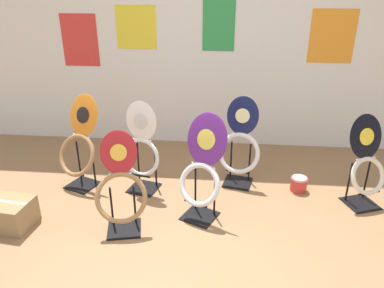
{
  "coord_description": "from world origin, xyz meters",
  "views": [
    {
      "loc": [
        0.2,
        -2.04,
        1.99
      ],
      "look_at": [
        -0.1,
        1.13,
        0.55
      ],
      "focal_mm": 35.0,
      "sensor_mm": 36.0,
      "label": 1
    }
  ],
  "objects_px": {
    "toilet_seat_display_orange_sun": "(79,146)",
    "storage_box": "(8,213)",
    "paint_can": "(299,183)",
    "toilet_seat_display_navy_moon": "(240,147)",
    "toilet_seat_display_crimson_swirl": "(121,189)",
    "toilet_seat_display_white_plain": "(142,151)",
    "toilet_seat_display_purple_note": "(202,171)",
    "toilet_seat_display_jazz_black": "(366,166)"
  },
  "relations": [
    {
      "from": "toilet_seat_display_orange_sun",
      "to": "paint_can",
      "type": "relative_size",
      "value": 5.56
    },
    {
      "from": "toilet_seat_display_crimson_swirl",
      "to": "toilet_seat_display_white_plain",
      "type": "height_order",
      "value": "toilet_seat_display_white_plain"
    },
    {
      "from": "toilet_seat_display_crimson_swirl",
      "to": "toilet_seat_display_orange_sun",
      "type": "bearing_deg",
      "value": 131.23
    },
    {
      "from": "toilet_seat_display_jazz_black",
      "to": "storage_box",
      "type": "distance_m",
      "value": 3.22
    },
    {
      "from": "toilet_seat_display_purple_note",
      "to": "toilet_seat_display_orange_sun",
      "type": "distance_m",
      "value": 1.33
    },
    {
      "from": "toilet_seat_display_navy_moon",
      "to": "toilet_seat_display_white_plain",
      "type": "bearing_deg",
      "value": -167.46
    },
    {
      "from": "toilet_seat_display_white_plain",
      "to": "toilet_seat_display_jazz_black",
      "type": "height_order",
      "value": "toilet_seat_display_white_plain"
    },
    {
      "from": "toilet_seat_display_purple_note",
      "to": "paint_can",
      "type": "height_order",
      "value": "toilet_seat_display_purple_note"
    },
    {
      "from": "toilet_seat_display_white_plain",
      "to": "toilet_seat_display_orange_sun",
      "type": "height_order",
      "value": "toilet_seat_display_orange_sun"
    },
    {
      "from": "toilet_seat_display_purple_note",
      "to": "paint_can",
      "type": "xyz_separation_m",
      "value": [
        0.95,
        0.52,
        -0.37
      ]
    },
    {
      "from": "toilet_seat_display_crimson_swirl",
      "to": "toilet_seat_display_purple_note",
      "type": "bearing_deg",
      "value": 21.91
    },
    {
      "from": "toilet_seat_display_purple_note",
      "to": "storage_box",
      "type": "relative_size",
      "value": 2.12
    },
    {
      "from": "toilet_seat_display_purple_note",
      "to": "toilet_seat_display_navy_moon",
      "type": "relative_size",
      "value": 1.03
    },
    {
      "from": "toilet_seat_display_white_plain",
      "to": "toilet_seat_display_navy_moon",
      "type": "relative_size",
      "value": 1.01
    },
    {
      "from": "toilet_seat_display_crimson_swirl",
      "to": "storage_box",
      "type": "relative_size",
      "value": 1.94
    },
    {
      "from": "toilet_seat_display_purple_note",
      "to": "toilet_seat_display_navy_moon",
      "type": "height_order",
      "value": "toilet_seat_display_purple_note"
    },
    {
      "from": "toilet_seat_display_crimson_swirl",
      "to": "toilet_seat_display_orange_sun",
      "type": "distance_m",
      "value": 0.92
    },
    {
      "from": "toilet_seat_display_white_plain",
      "to": "toilet_seat_display_navy_moon",
      "type": "bearing_deg",
      "value": 12.54
    },
    {
      "from": "toilet_seat_display_crimson_swirl",
      "to": "toilet_seat_display_orange_sun",
      "type": "height_order",
      "value": "toilet_seat_display_orange_sun"
    },
    {
      "from": "toilet_seat_display_navy_moon",
      "to": "paint_can",
      "type": "relative_size",
      "value": 5.45
    },
    {
      "from": "toilet_seat_display_jazz_black",
      "to": "paint_can",
      "type": "distance_m",
      "value": 0.65
    },
    {
      "from": "toilet_seat_display_purple_note",
      "to": "toilet_seat_display_orange_sun",
      "type": "relative_size",
      "value": 1.01
    },
    {
      "from": "toilet_seat_display_jazz_black",
      "to": "toilet_seat_display_purple_note",
      "type": "bearing_deg",
      "value": -167.19
    },
    {
      "from": "toilet_seat_display_navy_moon",
      "to": "storage_box",
      "type": "bearing_deg",
      "value": -155.21
    },
    {
      "from": "toilet_seat_display_crimson_swirl",
      "to": "toilet_seat_display_white_plain",
      "type": "bearing_deg",
      "value": 87.46
    },
    {
      "from": "storage_box",
      "to": "toilet_seat_display_white_plain",
      "type": "bearing_deg",
      "value": 34.35
    },
    {
      "from": "toilet_seat_display_purple_note",
      "to": "toilet_seat_display_crimson_swirl",
      "type": "xyz_separation_m",
      "value": [
        -0.65,
        -0.26,
        -0.06
      ]
    },
    {
      "from": "toilet_seat_display_crimson_swirl",
      "to": "toilet_seat_display_navy_moon",
      "type": "relative_size",
      "value": 0.95
    },
    {
      "from": "toilet_seat_display_purple_note",
      "to": "toilet_seat_display_jazz_black",
      "type": "bearing_deg",
      "value": 12.81
    },
    {
      "from": "toilet_seat_display_crimson_swirl",
      "to": "toilet_seat_display_jazz_black",
      "type": "distance_m",
      "value": 2.22
    },
    {
      "from": "toilet_seat_display_orange_sun",
      "to": "toilet_seat_display_white_plain",
      "type": "bearing_deg",
      "value": -2.64
    },
    {
      "from": "toilet_seat_display_orange_sun",
      "to": "storage_box",
      "type": "relative_size",
      "value": 2.09
    },
    {
      "from": "toilet_seat_display_orange_sun",
      "to": "paint_can",
      "type": "height_order",
      "value": "toilet_seat_display_orange_sun"
    },
    {
      "from": "toilet_seat_display_orange_sun",
      "to": "storage_box",
      "type": "bearing_deg",
      "value": -118.42
    },
    {
      "from": "toilet_seat_display_orange_sun",
      "to": "toilet_seat_display_purple_note",
      "type": "bearing_deg",
      "value": -19.02
    },
    {
      "from": "toilet_seat_display_crimson_swirl",
      "to": "toilet_seat_display_navy_moon",
      "type": "bearing_deg",
      "value": 41.61
    },
    {
      "from": "toilet_seat_display_purple_note",
      "to": "toilet_seat_display_crimson_swirl",
      "type": "distance_m",
      "value": 0.7
    },
    {
      "from": "toilet_seat_display_purple_note",
      "to": "toilet_seat_display_white_plain",
      "type": "height_order",
      "value": "toilet_seat_display_purple_note"
    },
    {
      "from": "toilet_seat_display_purple_note",
      "to": "storage_box",
      "type": "distance_m",
      "value": 1.71
    },
    {
      "from": "toilet_seat_display_orange_sun",
      "to": "storage_box",
      "type": "height_order",
      "value": "toilet_seat_display_orange_sun"
    },
    {
      "from": "paint_can",
      "to": "toilet_seat_display_navy_moon",
      "type": "bearing_deg",
      "value": 170.93
    },
    {
      "from": "paint_can",
      "to": "storage_box",
      "type": "height_order",
      "value": "storage_box"
    }
  ]
}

